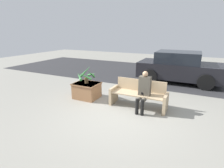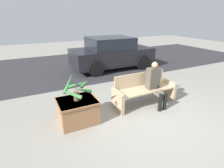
{
  "view_description": "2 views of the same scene",
  "coord_description": "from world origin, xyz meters",
  "px_view_note": "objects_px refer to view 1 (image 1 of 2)",
  "views": [
    {
      "loc": [
        1.87,
        -4.45,
        2.41
      ],
      "look_at": [
        -0.66,
        0.75,
        0.67
      ],
      "focal_mm": 28.0,
      "sensor_mm": 36.0,
      "label": 1
    },
    {
      "loc": [
        -2.59,
        -2.93,
        2.42
      ],
      "look_at": [
        -0.63,
        0.99,
        0.7
      ],
      "focal_mm": 28.0,
      "sensor_mm": 36.0,
      "label": 2
    }
  ],
  "objects_px": {
    "planter_box": "(87,90)",
    "potted_plant": "(87,75)",
    "bench": "(139,94)",
    "person_seated": "(144,90)",
    "parked_car": "(179,67)"
  },
  "relations": [
    {
      "from": "person_seated",
      "to": "parked_car",
      "type": "relative_size",
      "value": 0.33
    },
    {
      "from": "bench",
      "to": "parked_car",
      "type": "relative_size",
      "value": 0.48
    },
    {
      "from": "person_seated",
      "to": "parked_car",
      "type": "bearing_deg",
      "value": 81.26
    },
    {
      "from": "bench",
      "to": "parked_car",
      "type": "bearing_deg",
      "value": 77.59
    },
    {
      "from": "bench",
      "to": "potted_plant",
      "type": "distance_m",
      "value": 2.03
    },
    {
      "from": "bench",
      "to": "person_seated",
      "type": "xyz_separation_m",
      "value": [
        0.22,
        -0.21,
        0.25
      ]
    },
    {
      "from": "parked_car",
      "to": "planter_box",
      "type": "bearing_deg",
      "value": -126.14
    },
    {
      "from": "bench",
      "to": "parked_car",
      "type": "distance_m",
      "value": 3.88
    },
    {
      "from": "person_seated",
      "to": "parked_car",
      "type": "height_order",
      "value": "parked_car"
    },
    {
      "from": "planter_box",
      "to": "potted_plant",
      "type": "relative_size",
      "value": 1.18
    },
    {
      "from": "parked_car",
      "to": "bench",
      "type": "bearing_deg",
      "value": -102.41
    },
    {
      "from": "bench",
      "to": "planter_box",
      "type": "height_order",
      "value": "bench"
    },
    {
      "from": "person_seated",
      "to": "potted_plant",
      "type": "height_order",
      "value": "person_seated"
    },
    {
      "from": "bench",
      "to": "planter_box",
      "type": "distance_m",
      "value": 1.99
    },
    {
      "from": "person_seated",
      "to": "parked_car",
      "type": "xyz_separation_m",
      "value": [
        0.61,
        3.98,
        0.06
      ]
    }
  ]
}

